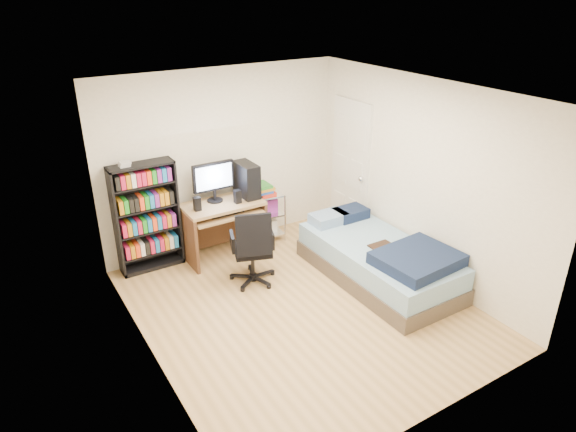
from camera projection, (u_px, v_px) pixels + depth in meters
room at (302, 210)px, 5.52m from camera, size 3.58×4.08×2.58m
media_shelf at (147, 216)px, 6.58m from camera, size 0.82×0.27×1.51m
computer_desk at (228, 205)px, 6.96m from camera, size 1.06×0.62×1.34m
office_chair at (253, 260)px, 6.40m from camera, size 0.77×0.77×1.01m
wire_cart at (263, 203)px, 7.38m from camera, size 0.59×0.46×0.88m
bed at (380, 260)px, 6.50m from camera, size 1.08×2.16×0.62m
door at (350, 168)px, 7.49m from camera, size 0.12×0.80×2.00m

